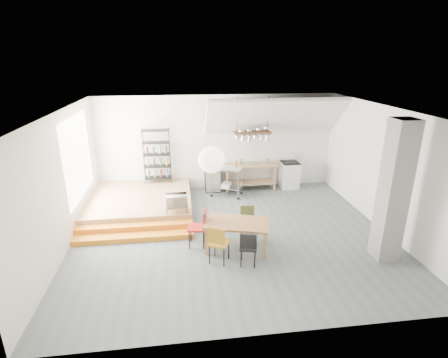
{
  "coord_description": "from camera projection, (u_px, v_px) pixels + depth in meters",
  "views": [
    {
      "loc": [
        -1.26,
        -7.99,
        4.39
      ],
      "look_at": [
        -0.11,
        0.8,
        1.25
      ],
      "focal_mm": 28.0,
      "sensor_mm": 36.0,
      "label": 1
    }
  ],
  "objects": [
    {
      "name": "step_upper",
      "position": [
        135.0,
        228.0,
        9.11
      ],
      "size": [
        3.0,
        0.35,
        0.27
      ],
      "primitive_type": "cube",
      "color": "orange",
      "rests_on": "ground"
    },
    {
      "name": "chair_mustard",
      "position": [
        218.0,
        241.0,
        7.65
      ],
      "size": [
        0.56,
        0.56,
        0.92
      ],
      "rotation": [
        0.0,
        0.0,
        2.68
      ],
      "color": "#AE791D",
      "rests_on": "ground"
    },
    {
      "name": "ceiling",
      "position": [
        233.0,
        110.0,
        8.02
      ],
      "size": [
        8.0,
        7.0,
        0.02
      ],
      "primitive_type": "cube",
      "color": "white",
      "rests_on": "wall_back"
    },
    {
      "name": "microwave_shelf",
      "position": [
        177.0,
        206.0,
        9.43
      ],
      "size": [
        0.6,
        0.4,
        0.16
      ],
      "color": "#A47C52",
      "rests_on": "platform"
    },
    {
      "name": "paper_lantern",
      "position": [
        211.0,
        160.0,
        7.77
      ],
      "size": [
        0.6,
        0.6,
        0.6
      ],
      "primitive_type": "sphere",
      "color": "white",
      "rests_on": "ceiling"
    },
    {
      "name": "step_lower",
      "position": [
        134.0,
        237.0,
        8.8
      ],
      "size": [
        3.0,
        0.35,
        0.13
      ],
      "primitive_type": "cube",
      "color": "orange",
      "rests_on": "ground"
    },
    {
      "name": "wall_back",
      "position": [
        217.0,
        143.0,
        11.82
      ],
      "size": [
        8.0,
        0.04,
        3.2
      ],
      "primitive_type": "cube",
      "color": "silver",
      "rests_on": "ground"
    },
    {
      "name": "pot_rack",
      "position": [
        253.0,
        135.0,
        11.3
      ],
      "size": [
        1.2,
        0.5,
        1.43
      ],
      "color": "#3B2217",
      "rests_on": "ceiling"
    },
    {
      "name": "floor",
      "position": [
        232.0,
        234.0,
        9.08
      ],
      "size": [
        8.0,
        8.0,
        0.0
      ],
      "primitive_type": "plane",
      "color": "#566064",
      "rests_on": "ground"
    },
    {
      "name": "chair_black",
      "position": [
        248.0,
        246.0,
        7.57
      ],
      "size": [
        0.45,
        0.45,
        0.82
      ],
      "rotation": [
        0.0,
        0.0,
        2.89
      ],
      "color": "black",
      "rests_on": "ground"
    },
    {
      "name": "wall_right",
      "position": [
        385.0,
        170.0,
        9.04
      ],
      "size": [
        0.04,
        7.0,
        3.2
      ],
      "primitive_type": "cube",
      "color": "silver",
      "rests_on": "ground"
    },
    {
      "name": "chair_red",
      "position": [
        200.0,
        225.0,
        8.37
      ],
      "size": [
        0.49,
        0.49,
        0.93
      ],
      "rotation": [
        0.0,
        0.0,
        -1.73
      ],
      "color": "#B1191A",
      "rests_on": "ground"
    },
    {
      "name": "dining_table",
      "position": [
        237.0,
        225.0,
        8.2
      ],
      "size": [
        1.67,
        1.23,
        0.71
      ],
      "rotation": [
        0.0,
        0.0,
        -0.29
      ],
      "color": "olive",
      "rests_on": "ground"
    },
    {
      "name": "rolling_cart",
      "position": [
        227.0,
        178.0,
        11.4
      ],
      "size": [
        1.1,
        0.88,
        0.97
      ],
      "rotation": [
        0.0,
        0.0,
        -0.41
      ],
      "color": "silver",
      "rests_on": "ground"
    },
    {
      "name": "concrete_column",
      "position": [
        394.0,
        192.0,
        7.55
      ],
      "size": [
        0.5,
        0.5,
        3.2
      ],
      "primitive_type": "cube",
      "color": "gray",
      "rests_on": "ground"
    },
    {
      "name": "window_pane",
      "position": [
        78.0,
        158.0,
        9.4
      ],
      "size": [
        0.02,
        2.5,
        2.2
      ],
      "primitive_type": "cube",
      "color": "white",
      "rests_on": "wall_left"
    },
    {
      "name": "mini_fridge",
      "position": [
        212.0,
        178.0,
        11.91
      ],
      "size": [
        0.51,
        0.51,
        0.87
      ],
      "primitive_type": "cube",
      "color": "black",
      "rests_on": "ground"
    },
    {
      "name": "wall_left",
      "position": [
        62.0,
        184.0,
        8.06
      ],
      "size": [
        0.04,
        7.0,
        3.2
      ],
      "primitive_type": "cube",
      "color": "silver",
      "rests_on": "ground"
    },
    {
      "name": "microwave",
      "position": [
        177.0,
        200.0,
        9.37
      ],
      "size": [
        0.58,
        0.41,
        0.31
      ],
      "primitive_type": "imported",
      "rotation": [
        0.0,
        0.0,
        0.04
      ],
      "color": "beige",
      "rests_on": "microwave_shelf"
    },
    {
      "name": "kitchen_counter",
      "position": [
        250.0,
        172.0,
        11.95
      ],
      "size": [
        1.8,
        0.6,
        0.91
      ],
      "color": "#A47C52",
      "rests_on": "ground"
    },
    {
      "name": "stove",
      "position": [
        289.0,
        174.0,
        12.18
      ],
      "size": [
        0.6,
        0.6,
        1.18
      ],
      "color": "white",
      "rests_on": "ground"
    },
    {
      "name": "chair_olive",
      "position": [
        247.0,
        219.0,
        8.85
      ],
      "size": [
        0.41,
        0.41,
        0.81
      ],
      "rotation": [
        0.0,
        0.0,
        -0.12
      ],
      "color": "#59612E",
      "rests_on": "ground"
    },
    {
      "name": "slope_ceiling",
      "position": [
        274.0,
        117.0,
        11.17
      ],
      "size": [
        4.4,
        1.44,
        1.32
      ],
      "primitive_type": "cube",
      "rotation": [
        -0.73,
        0.0,
        0.0
      ],
      "color": "white",
      "rests_on": "wall_back"
    },
    {
      "name": "platform",
      "position": [
        141.0,
        202.0,
        10.58
      ],
      "size": [
        3.0,
        3.0,
        0.4
      ],
      "primitive_type": "cube",
      "color": "#A47C52",
      "rests_on": "ground"
    },
    {
      "name": "wire_shelving",
      "position": [
        157.0,
        155.0,
        11.39
      ],
      "size": [
        0.88,
        0.38,
        1.8
      ],
      "color": "black",
      "rests_on": "platform"
    },
    {
      "name": "bowl",
      "position": [
        253.0,
        164.0,
        11.82
      ],
      "size": [
        0.26,
        0.26,
        0.05
      ],
      "primitive_type": "imported",
      "rotation": [
        0.0,
        0.0,
        0.25
      ],
      "color": "silver",
      "rests_on": "kitchen_counter"
    }
  ]
}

